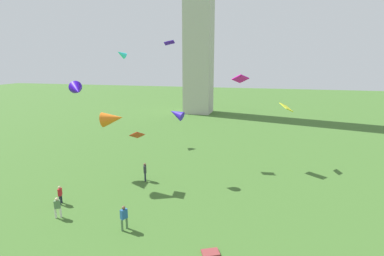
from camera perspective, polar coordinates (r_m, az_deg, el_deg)
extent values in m
cube|color=#B7B2A8|center=(66.82, 1.37, 23.03)|extent=(5.81, 5.81, 46.35)
cylinder|color=#1E2333|center=(29.62, -9.12, -9.17)|extent=(0.16, 0.16, 0.87)
cylinder|color=#1E2333|center=(29.25, -9.10, -9.46)|extent=(0.16, 0.16, 0.87)
cube|color=#2D3338|center=(29.15, -9.17, -7.89)|extent=(0.45, 0.54, 0.69)
sphere|color=brown|center=(28.98, -9.20, -7.02)|extent=(0.25, 0.25, 0.25)
cylinder|color=silver|center=(24.90, -24.22, -14.80)|extent=(0.15, 0.15, 0.78)
cylinder|color=silver|center=(24.96, -25.06, -14.81)|extent=(0.15, 0.15, 0.78)
cube|color=#51754C|center=(24.63, -24.80, -13.36)|extent=(0.49, 0.42, 0.62)
sphere|color=beige|center=(24.45, -24.89, -12.47)|extent=(0.23, 0.23, 0.23)
cylinder|color=#1E2333|center=(27.15, -24.11, -12.45)|extent=(0.14, 0.14, 0.75)
cylinder|color=#1E2333|center=(26.86, -24.32, -12.76)|extent=(0.14, 0.14, 0.75)
cube|color=red|center=(26.73, -24.35, -11.29)|extent=(0.37, 0.47, 0.60)
sphere|color=#D8AD84|center=(26.58, -24.43, -10.49)|extent=(0.22, 0.22, 0.22)
cylinder|color=#51754C|center=(22.03, -12.60, -17.59)|extent=(0.16, 0.16, 0.86)
cylinder|color=#51754C|center=(21.83, -13.47, -17.94)|extent=(0.16, 0.16, 0.86)
cube|color=#235693|center=(21.55, -13.14, -15.99)|extent=(0.45, 0.54, 0.68)
sphere|color=brown|center=(21.33, -13.21, -14.89)|extent=(0.25, 0.25, 0.25)
cube|color=#DE0FAE|center=(32.74, 9.39, 9.44)|extent=(1.97, 1.82, 1.07)
cube|color=#C7CF1D|center=(33.93, 17.90, 3.87)|extent=(1.53, 1.85, 0.92)
cube|color=red|center=(27.10, -10.63, -1.35)|extent=(1.08, 1.18, 0.92)
cone|color=orange|center=(27.58, -15.19, 1.79)|extent=(2.26, 1.61, 1.65)
cube|color=#410ED7|center=(34.55, -4.43, 16.24)|extent=(1.16, 0.92, 0.57)
cone|color=#2F06C3|center=(31.64, -21.51, 6.98)|extent=(2.39, 2.41, 1.66)
cone|color=#34E5E8|center=(43.56, -13.63, 13.88)|extent=(1.62, 1.78, 1.39)
cone|color=#321BC3|center=(28.30, -3.06, 2.80)|extent=(1.70, 1.19, 1.34)
cube|color=brown|center=(19.46, 3.62, -23.11)|extent=(1.27, 1.12, 0.13)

